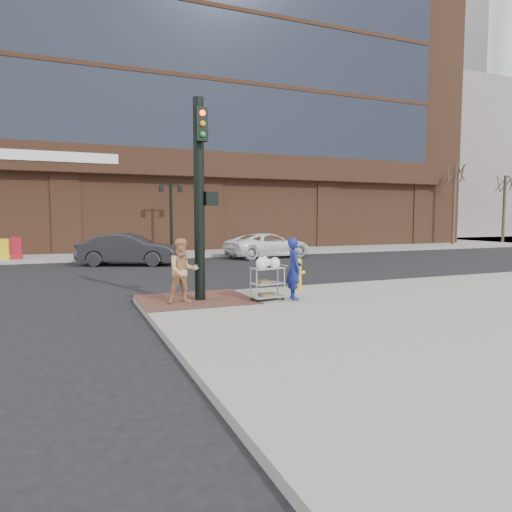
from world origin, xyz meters
name	(u,v)px	position (x,y,z in m)	size (l,w,h in m)	color
ground	(229,310)	(0.00, 0.00, 0.00)	(220.00, 220.00, 0.00)	black
sidewalk_far	(243,239)	(12.50, 32.00, 0.07)	(65.00, 36.00, 0.15)	gray
brick_curb_ramp	(195,299)	(-0.60, 0.90, 0.16)	(2.80, 2.40, 0.01)	#532C27
bank_building	(167,82)	(5.00, 31.00, 14.15)	(42.00, 26.00, 28.00)	brown
filler_block	(420,166)	(40.00, 38.00, 9.00)	(14.00, 20.00, 18.00)	slate
bare_tree_a	(455,164)	(24.00, 16.50, 6.27)	(1.80, 1.80, 7.20)	#382B21
bare_tree_b	(506,174)	(30.00, 17.00, 5.79)	(1.80, 1.80, 6.70)	#382B21
lamp_post	(171,210)	(2.00, 16.00, 2.62)	(1.32, 0.22, 4.00)	black
traffic_signal_pole	(200,193)	(-0.48, 0.77, 2.83)	(0.61, 0.51, 5.00)	black
woman_blue	(294,269)	(1.73, -0.04, 0.94)	(0.57, 0.38, 1.57)	navy
pedestrian_tan	(183,271)	(-1.00, 0.53, 0.94)	(0.77, 0.60, 1.58)	tan
sedan_dark	(128,249)	(-0.97, 11.51, 0.74)	(1.57, 4.50, 1.48)	#232325
minivan_white	(268,245)	(6.69, 12.74, 0.68)	(2.24, 4.86, 1.35)	white
utility_cart	(267,280)	(1.06, 0.11, 0.66)	(0.87, 0.58, 1.12)	gray
fire_hydrant	(298,273)	(2.60, 1.41, 0.61)	(0.43, 0.30, 0.91)	gold
newsbox_red	(17,248)	(-5.92, 15.22, 0.70)	(0.46, 0.42, 1.10)	maroon
newsbox_yellow	(4,249)	(-6.44, 14.84, 0.67)	(0.44, 0.40, 1.04)	gold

